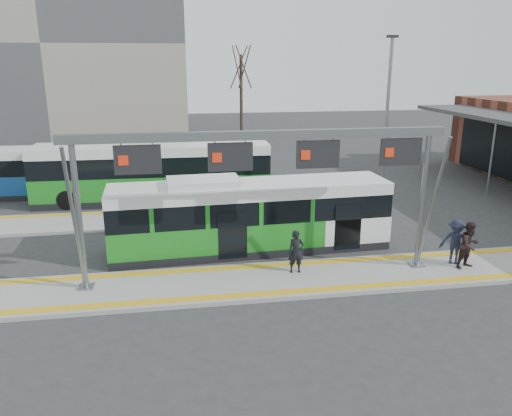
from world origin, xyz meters
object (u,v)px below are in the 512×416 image
Objects in this scene: passenger_a at (296,252)px; passenger_b at (470,245)px; gantry at (265,162)px; hero_bus at (250,217)px; passenger_c at (456,242)px.

passenger_b is (6.42, -0.62, 0.09)m from passenger_a.
gantry is 4.22m from hero_bus.
hero_bus is at bearing 138.36° from passenger_b.
passenger_c is (7.32, -0.00, -3.28)m from gantry.
passenger_b is at bearing -27.38° from hero_bus.
gantry reaches higher than passenger_a.
gantry is 8.30m from passenger_b.
passenger_b is 1.01× the size of passenger_c.
hero_bus is (-0.05, 3.08, -2.87)m from gantry.
gantry reaches higher than hero_bus.
passenger_a is 6.45m from passenger_b.
hero_bus reaches higher than passenger_b.
passenger_c is at bearing 0.38° from passenger_a.
passenger_b is at bearing -3.39° from gantry.
hero_bus is 8.01m from passenger_c.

